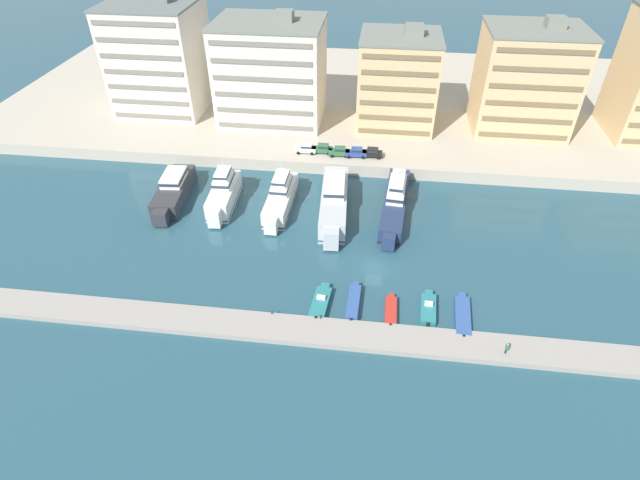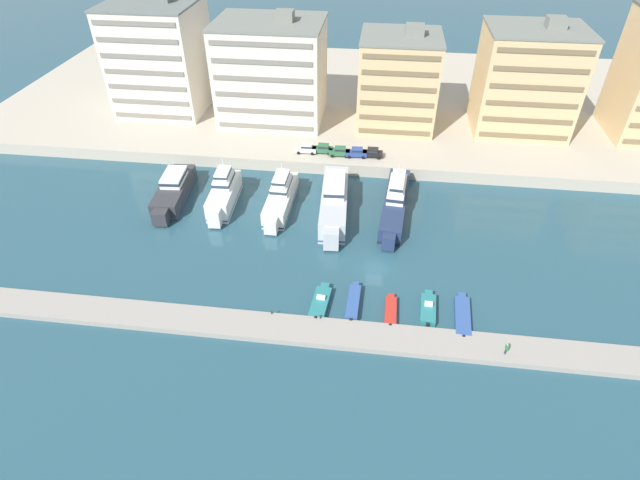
{
  "view_description": "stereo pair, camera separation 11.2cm",
  "coord_description": "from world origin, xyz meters",
  "views": [
    {
      "loc": [
        -1.29,
        -56.89,
        49.41
      ],
      "look_at": [
        -8.65,
        2.48,
        2.5
      ],
      "focal_mm": 28.0,
      "sensor_mm": 36.0,
      "label": 1
    },
    {
      "loc": [
        -1.18,
        -56.88,
        49.41
      ],
      "look_at": [
        -8.65,
        2.48,
        2.5
      ],
      "focal_mm": 28.0,
      "sensor_mm": 36.0,
      "label": 2
    }
  ],
  "objects": [
    {
      "name": "yacht_silver_center_left",
      "position": [
        -7.61,
        13.66,
        2.23
      ],
      "size": [
        5.39,
        21.46,
        7.23
      ],
      "color": "silver",
      "rests_on": "ground"
    },
    {
      "name": "quay_promenade",
      "position": [
        0.0,
        61.12,
        1.18
      ],
      "size": [
        180.0,
        70.0,
        2.36
      ],
      "primitive_type": "cube",
      "color": "#BCB29E",
      "rests_on": "ground"
    },
    {
      "name": "car_white_far_left",
      "position": [
        -14.85,
        30.03,
        3.34
      ],
      "size": [
        4.12,
        1.97,
        1.8
      ],
      "color": "white",
      "rests_on": "quay_promenade"
    },
    {
      "name": "car_black_center",
      "position": [
        -1.91,
        29.93,
        3.34
      ],
      "size": [
        4.12,
        1.95,
        1.8
      ],
      "color": "black",
      "rests_on": "quay_promenade"
    },
    {
      "name": "yacht_ivory_mid_left",
      "position": [
        -17.0,
        14.21,
        2.06
      ],
      "size": [
        4.02,
        16.74,
        7.53
      ],
      "color": "silver",
      "rests_on": "ground"
    },
    {
      "name": "ground_plane",
      "position": [
        0.0,
        0.0,
        0.0
      ],
      "size": [
        400.0,
        400.0,
        0.0
      ],
      "primitive_type": "plane",
      "color": "#285160"
    },
    {
      "name": "car_blue_center_left",
      "position": [
        -4.92,
        29.66,
        3.34
      ],
      "size": [
        4.19,
        2.1,
        1.8
      ],
      "color": "#28428E",
      "rests_on": "quay_promenade"
    },
    {
      "name": "apartment_block_mid_left",
      "position": [
        2.14,
        45.89,
        11.68
      ],
      "size": [
        16.09,
        15.56,
        20.53
      ],
      "color": "#E0BC84",
      "rests_on": "quay_promenade"
    },
    {
      "name": "pedestrian_near_edge",
      "position": [
        16.36,
        -14.93,
        1.84
      ],
      "size": [
        0.32,
        0.66,
        1.72
      ],
      "color": "#282D3D",
      "rests_on": "pier_dock"
    },
    {
      "name": "motorboat_teal_far_left",
      "position": [
        -7.15,
        -8.7,
        0.53
      ],
      "size": [
        2.62,
        6.89,
        1.47
      ],
      "color": "teal",
      "rests_on": "ground"
    },
    {
      "name": "apartment_block_far_left",
      "position": [
        -49.67,
        48.38,
        13.7
      ],
      "size": [
        18.77,
        18.33,
        24.59
      ],
      "color": "silver",
      "rests_on": "quay_promenade"
    },
    {
      "name": "car_green_mid_left",
      "position": [
        -8.21,
        29.65,
        3.34
      ],
      "size": [
        4.2,
        2.12,
        1.8
      ],
      "color": "#2D6642",
      "rests_on": "quay_promenade"
    },
    {
      "name": "apartment_block_center_left",
      "position": [
        27.91,
        47.1,
        12.64
      ],
      "size": [
        19.09,
        15.85,
        22.45
      ],
      "color": "#E0BC84",
      "rests_on": "quay_promenade"
    },
    {
      "name": "yacht_charcoal_far_left",
      "position": [
        -36.41,
        14.52,
        1.74
      ],
      "size": [
        5.65,
        17.52,
        6.15
      ],
      "color": "#333338",
      "rests_on": "ground"
    },
    {
      "name": "motorboat_red_mid_left",
      "position": [
        2.41,
        -9.09,
        0.42
      ],
      "size": [
        1.58,
        6.01,
        0.87
      ],
      "color": "red",
      "rests_on": "ground"
    },
    {
      "name": "car_green_left",
      "position": [
        -11.59,
        30.38,
        3.34
      ],
      "size": [
        4.1,
        1.92,
        1.8
      ],
      "color": "#2D6642",
      "rests_on": "quay_promenade"
    },
    {
      "name": "yacht_navy_center",
      "position": [
        2.73,
        15.35,
        2.07
      ],
      "size": [
        5.36,
        22.35,
        7.65
      ],
      "color": "navy",
      "rests_on": "ground"
    },
    {
      "name": "bollard_west",
      "position": [
        -13.3,
        -11.97,
        1.14
      ],
      "size": [
        0.2,
        0.2,
        0.61
      ],
      "color": "#2D2D33",
      "rests_on": "pier_dock"
    },
    {
      "name": "pier_dock",
      "position": [
        0.0,
        -14.03,
        0.41
      ],
      "size": [
        120.0,
        4.61,
        0.82
      ],
      "primitive_type": "cube",
      "color": "#9E998E",
      "rests_on": "ground"
    },
    {
      "name": "apartment_block_left",
      "position": [
        -24.35,
        45.68,
        12.59
      ],
      "size": [
        22.03,
        17.31,
        22.37
      ],
      "color": "silver",
      "rests_on": "quay_promenade"
    },
    {
      "name": "bollard_west_mid",
      "position": [
        -6.8,
        -11.97,
        1.14
      ],
      "size": [
        0.2,
        0.2,
        0.61
      ],
      "color": "#2D2D33",
      "rests_on": "pier_dock"
    },
    {
      "name": "motorboat_blue_left",
      "position": [
        -2.69,
        -8.22,
        0.54
      ],
      "size": [
        1.77,
        7.35,
        1.07
      ],
      "color": "#33569E",
      "rests_on": "ground"
    },
    {
      "name": "yacht_white_left",
      "position": [
        -26.96,
        13.71,
        2.31
      ],
      "size": [
        4.31,
        14.8,
        8.04
      ],
      "color": "white",
      "rests_on": "ground"
    },
    {
      "name": "motorboat_teal_center_left",
      "position": [
        7.4,
        -8.19,
        0.56
      ],
      "size": [
        2.35,
        6.52,
        1.56
      ],
      "color": "teal",
      "rests_on": "ground"
    },
    {
      "name": "motorboat_blue_center",
      "position": [
        11.92,
        -8.83,
        0.44
      ],
      "size": [
        2.44,
        8.21,
        0.89
      ],
      "color": "#33569E",
      "rests_on": "ground"
    }
  ]
}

